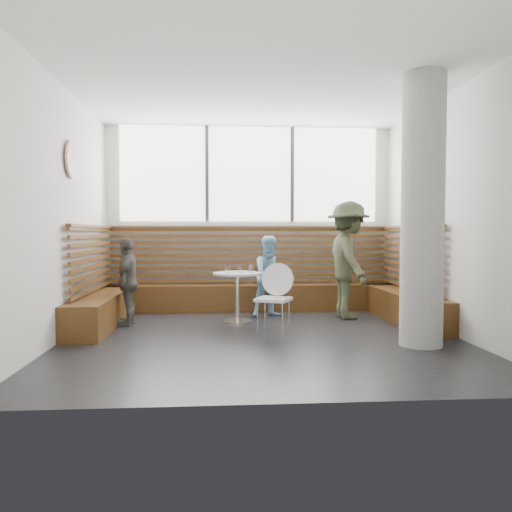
{
  "coord_description": "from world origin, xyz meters",
  "views": [
    {
      "loc": [
        -0.54,
        -6.32,
        1.34
      ],
      "look_at": [
        0.0,
        1.0,
        1.0
      ],
      "focal_mm": 35.0,
      "sensor_mm": 36.0,
      "label": 1
    }
  ],
  "objects": [
    {
      "name": "booth",
      "position": [
        0.0,
        1.77,
        0.41
      ],
      "size": [
        5.0,
        2.5,
        1.44
      ],
      "color": "#452A11",
      "rests_on": "ground"
    },
    {
      "name": "child_back",
      "position": [
        0.28,
        1.59,
        0.65
      ],
      "size": [
        0.74,
        0.64,
        1.29
      ],
      "primitive_type": "imported",
      "rotation": [
        0.0,
        0.0,
        0.28
      ],
      "color": "#84BDE4",
      "rests_on": "ground"
    },
    {
      "name": "plate_far",
      "position": [
        -0.19,
        1.29,
        0.75
      ],
      "size": [
        0.19,
        0.19,
        0.01
      ],
      "primitive_type": "cylinder",
      "color": "white",
      "rests_on": "cafe_table"
    },
    {
      "name": "child_left",
      "position": [
        -1.87,
        1.02,
        0.64
      ],
      "size": [
        0.32,
        0.75,
        1.27
      ],
      "primitive_type": "imported",
      "rotation": [
        0.0,
        0.0,
        -1.59
      ],
      "color": "#504E49",
      "rests_on": "ground"
    },
    {
      "name": "glass_right",
      "position": [
        -0.06,
        1.11,
        0.81
      ],
      "size": [
        0.08,
        0.08,
        0.12
      ],
      "primitive_type": "cylinder",
      "color": "white",
      "rests_on": "cafe_table"
    },
    {
      "name": "adult_man",
      "position": [
        1.48,
        1.33,
        0.92
      ],
      "size": [
        0.75,
        1.22,
        1.83
      ],
      "primitive_type": "imported",
      "rotation": [
        0.0,
        0.0,
        1.63
      ],
      "color": "#3B412B",
      "rests_on": "ground"
    },
    {
      "name": "room",
      "position": [
        0.0,
        0.0,
        1.6
      ],
      "size": [
        5.0,
        5.0,
        3.2
      ],
      "color": "silver",
      "rests_on": "ground"
    },
    {
      "name": "cafe_chair",
      "position": [
        0.18,
        0.32,
        0.55
      ],
      "size": [
        0.45,
        0.44,
        0.93
      ],
      "rotation": [
        0.0,
        0.0,
        -0.43
      ],
      "color": "white",
      "rests_on": "ground"
    },
    {
      "name": "glass_left",
      "position": [
        -0.42,
        1.05,
        0.8
      ],
      "size": [
        0.06,
        0.06,
        0.1
      ],
      "primitive_type": "cylinder",
      "color": "white",
      "rests_on": "cafe_table"
    },
    {
      "name": "cafe_table",
      "position": [
        -0.27,
        1.12,
        0.53
      ],
      "size": [
        0.73,
        0.73,
        0.75
      ],
      "color": "silver",
      "rests_on": "ground"
    },
    {
      "name": "plate_near",
      "position": [
        -0.35,
        1.23,
        0.75
      ],
      "size": [
        0.2,
        0.2,
        0.01
      ],
      "primitive_type": "cylinder",
      "color": "white",
      "rests_on": "cafe_table"
    },
    {
      "name": "glass_mid",
      "position": [
        -0.23,
        1.09,
        0.8
      ],
      "size": [
        0.07,
        0.07,
        0.11
      ],
      "primitive_type": "cylinder",
      "color": "white",
      "rests_on": "cafe_table"
    },
    {
      "name": "concrete_column",
      "position": [
        1.85,
        -0.6,
        1.6
      ],
      "size": [
        0.5,
        0.5,
        3.2
      ],
      "primitive_type": "cylinder",
      "color": "gray",
      "rests_on": "ground"
    },
    {
      "name": "wall_art",
      "position": [
        -2.46,
        0.4,
        2.3
      ],
      "size": [
        0.03,
        0.5,
        0.5
      ],
      "primitive_type": "cylinder",
      "rotation": [
        0.0,
        1.57,
        0.0
      ],
      "color": "white",
      "rests_on": "room"
    },
    {
      "name": "menu_card",
      "position": [
        -0.24,
        0.92,
        0.75
      ],
      "size": [
        0.23,
        0.2,
        0.0
      ],
      "primitive_type": "cube",
      "rotation": [
        0.0,
        0.0,
        -0.41
      ],
      "color": "#A5C64C",
      "rests_on": "cafe_table"
    }
  ]
}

